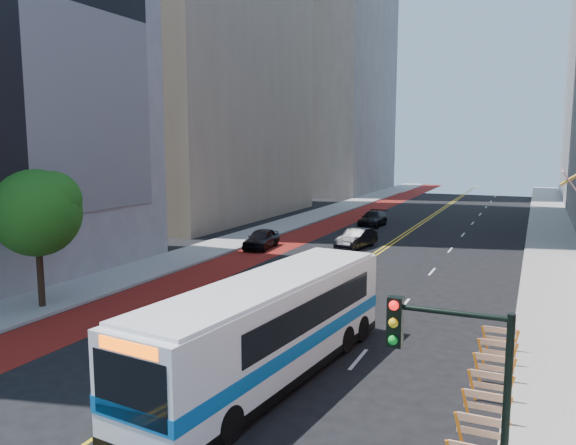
# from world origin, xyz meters

# --- Properties ---
(ground) EXTENTS (160.00, 160.00, 0.00)m
(ground) POSITION_xyz_m (0.00, 0.00, 0.00)
(ground) COLOR black
(ground) RESTS_ON ground
(sidewalk_left) EXTENTS (4.00, 140.00, 0.15)m
(sidewalk_left) POSITION_xyz_m (-12.00, 30.00, 0.07)
(sidewalk_left) COLOR gray
(sidewalk_left) RESTS_ON ground
(sidewalk_right) EXTENTS (4.00, 140.00, 0.15)m
(sidewalk_right) POSITION_xyz_m (12.00, 30.00, 0.07)
(sidewalk_right) COLOR gray
(sidewalk_right) RESTS_ON ground
(bus_lane_paint) EXTENTS (3.60, 140.00, 0.01)m
(bus_lane_paint) POSITION_xyz_m (-8.10, 30.00, 0.00)
(bus_lane_paint) COLOR maroon
(bus_lane_paint) RESTS_ON ground
(center_line_inner) EXTENTS (0.14, 140.00, 0.01)m
(center_line_inner) POSITION_xyz_m (-0.18, 30.00, 0.00)
(center_line_inner) COLOR gold
(center_line_inner) RESTS_ON ground
(center_line_outer) EXTENTS (0.14, 140.00, 0.01)m
(center_line_outer) POSITION_xyz_m (0.18, 30.00, 0.00)
(center_line_outer) COLOR gold
(center_line_outer) RESTS_ON ground
(lane_dashes) EXTENTS (0.14, 98.20, 0.01)m
(lane_dashes) POSITION_xyz_m (4.80, 38.00, 0.01)
(lane_dashes) COLOR silver
(lane_dashes) RESTS_ON ground
(construction_barriers) EXTENTS (1.42, 10.91, 1.00)m
(construction_barriers) POSITION_xyz_m (9.60, 3.42, 0.68)
(construction_barriers) COLOR orange
(construction_barriers) RESTS_ON ground
(street_tree) EXTENTS (4.20, 4.20, 6.70)m
(street_tree) POSITION_xyz_m (-11.24, 6.04, 4.91)
(street_tree) COLOR black
(street_tree) RESTS_ON sidewalk_left
(traffic_signal) EXTENTS (2.21, 0.34, 5.07)m
(traffic_signal) POSITION_xyz_m (9.41, -3.51, 3.72)
(traffic_signal) COLOR black
(traffic_signal) RESTS_ON sidewalk_right
(transit_bus) EXTENTS (4.14, 13.00, 3.51)m
(transit_bus) POSITION_xyz_m (2.51, 3.19, 1.83)
(transit_bus) COLOR white
(transit_bus) RESTS_ON ground
(car_a) EXTENTS (2.20, 4.59, 1.51)m
(car_a) POSITION_xyz_m (-8.70, 24.79, 0.76)
(car_a) COLOR black
(car_a) RESTS_ON ground
(car_b) EXTENTS (2.32, 4.77, 1.51)m
(car_b) POSITION_xyz_m (-2.03, 27.99, 0.75)
(car_b) COLOR black
(car_b) RESTS_ON ground
(car_c) EXTENTS (2.03, 4.98, 1.44)m
(car_c) POSITION_xyz_m (-4.02, 39.94, 0.72)
(car_c) COLOR black
(car_c) RESTS_ON ground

